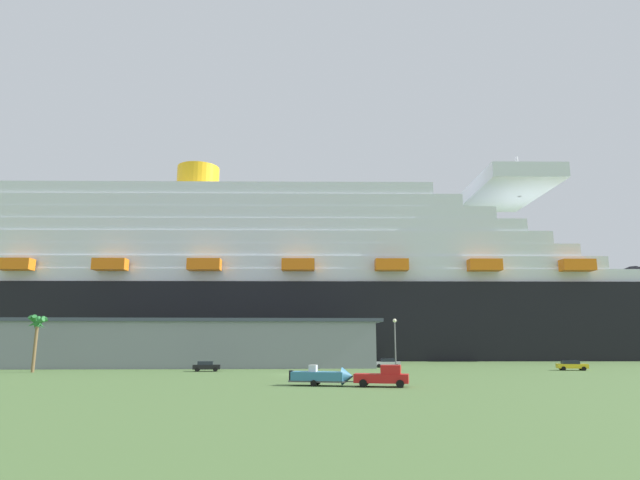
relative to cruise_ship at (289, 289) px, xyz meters
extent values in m
plane|color=#4C6B38|center=(4.25, -36.01, -18.75)|extent=(600.00, 600.00, 0.00)
cube|color=black|center=(2.60, 0.06, -9.19)|extent=(196.78, 35.00, 19.11)
cube|color=white|center=(2.60, 0.06, 2.02)|extent=(173.18, 32.12, 3.30)
cube|color=white|center=(-1.33, 0.02, 5.32)|extent=(163.99, 31.50, 3.30)
cube|color=white|center=(-5.26, -0.03, 8.63)|extent=(158.85, 30.57, 3.30)
cube|color=white|center=(-9.19, -0.07, 11.93)|extent=(153.45, 30.29, 3.30)
cube|color=white|center=(-13.11, -0.11, 15.23)|extent=(148.84, 29.55, 3.30)
cube|color=white|center=(-17.04, -0.16, 18.54)|extent=(141.32, 28.96, 3.30)
cube|color=white|center=(-20.97, -0.20, 21.84)|extent=(132.19, 28.62, 3.30)
cube|color=white|center=(-24.90, -0.24, 25.14)|extent=(125.14, 27.81, 3.30)
cube|color=white|center=(61.53, 0.71, 28.79)|extent=(20.04, 36.35, 4.00)
cylinder|color=yellow|center=(-26.86, -0.26, 30.90)|extent=(11.95, 11.95, 8.22)
cylinder|color=silver|center=(65.45, 0.75, 32.79)|extent=(0.80, 0.80, 12.00)
cube|color=orange|center=(-65.96, -17.78, 4.33)|extent=(8.03, 3.29, 2.80)
cube|color=orange|center=(-43.05, -17.52, 4.33)|extent=(8.03, 3.29, 2.80)
cube|color=orange|center=(-20.13, -17.27, 4.33)|extent=(8.03, 3.29, 2.80)
cube|color=orange|center=(2.79, -17.02, 4.33)|extent=(8.03, 3.29, 2.80)
cube|color=orange|center=(25.70, -16.77, 4.33)|extent=(8.03, 3.29, 2.80)
cube|color=orange|center=(48.62, -16.52, 4.33)|extent=(8.03, 3.29, 2.80)
cube|color=orange|center=(71.53, -16.27, 4.33)|extent=(8.03, 3.29, 2.80)
cube|color=gray|center=(-15.77, -40.82, -14.71)|extent=(67.54, 23.73, 8.08)
cube|color=#3F4759|center=(-15.77, -40.82, -10.37)|extent=(70.24, 24.68, 0.60)
cube|color=red|center=(14.52, -86.36, -17.90)|extent=(5.89, 3.08, 0.90)
cube|color=red|center=(15.51, -86.57, -17.00)|extent=(2.34, 2.21, 0.90)
cube|color=#26333F|center=(16.16, -86.70, -17.09)|extent=(0.43, 1.67, 0.63)
cylinder|color=black|center=(16.64, -85.78, -18.35)|extent=(0.84, 0.43, 0.80)
cylinder|color=black|center=(16.24, -87.74, -18.35)|extent=(0.84, 0.43, 0.80)
cylinder|color=black|center=(12.96, -85.03, -18.35)|extent=(0.84, 0.43, 0.80)
cylinder|color=black|center=(12.56, -86.98, -18.35)|extent=(0.84, 0.43, 0.80)
cube|color=#595960|center=(7.94, -85.02, -18.28)|extent=(6.37, 3.06, 0.16)
cube|color=#595960|center=(11.48, -85.74, -18.28)|extent=(1.98, 0.52, 0.10)
cylinder|color=black|center=(7.87, -83.94, -18.43)|extent=(0.67, 0.34, 0.64)
cylinder|color=black|center=(7.46, -85.98, -18.43)|extent=(0.67, 0.34, 0.64)
cube|color=teal|center=(7.94, -85.02, -17.75)|extent=(5.86, 3.16, 0.90)
cone|color=teal|center=(11.05, -85.65, -17.75)|extent=(1.55, 2.08, 1.88)
cube|color=silver|center=(7.39, -84.91, -16.95)|extent=(0.98, 1.14, 0.70)
cube|color=black|center=(5.02, -84.42, -17.75)|extent=(0.45, 0.56, 1.10)
cylinder|color=brown|center=(-35.71, -60.87, -15.06)|extent=(0.49, 0.49, 7.38)
cone|color=#287233|center=(-35.32, -60.80, -11.27)|extent=(1.13, 2.80, 2.18)
cone|color=#287233|center=(-35.43, -60.58, -11.27)|extent=(2.45, 2.44, 2.12)
cone|color=#287233|center=(-35.86, -60.50, -11.27)|extent=(2.74, 1.65, 2.27)
cone|color=#287233|center=(-36.08, -60.70, -11.27)|extent=(1.73, 2.71, 2.30)
cone|color=#287233|center=(-36.08, -61.02, -11.27)|extent=(1.64, 2.64, 2.42)
cone|color=#287233|center=(-35.80, -61.26, -11.27)|extent=(2.97, 1.29, 1.67)
cone|color=#287233|center=(-35.51, -61.21, -11.27)|extent=(2.82, 2.05, 1.84)
sphere|color=#287233|center=(-35.71, -60.87, -11.37)|extent=(1.10, 1.10, 1.10)
cylinder|color=slate|center=(19.31, -63.74, -15.03)|extent=(0.20, 0.20, 7.44)
sphere|color=#F9F2CC|center=(19.31, -63.74, -11.06)|extent=(0.56, 0.56, 0.56)
cube|color=yellow|center=(49.31, -55.26, -18.07)|extent=(4.89, 2.62, 0.70)
cube|color=#1E232D|center=(49.09, -55.22, -17.44)|extent=(2.85, 2.06, 0.55)
cylinder|color=black|center=(50.99, -54.68, -18.42)|extent=(0.69, 0.34, 0.66)
cylinder|color=black|center=(50.65, -56.43, -18.42)|extent=(0.69, 0.34, 0.66)
cylinder|color=black|center=(47.98, -54.10, -18.42)|extent=(0.69, 0.34, 0.66)
cylinder|color=black|center=(47.64, -55.85, -18.42)|extent=(0.69, 0.34, 0.66)
cube|color=silver|center=(20.32, -45.71, -18.07)|extent=(4.77, 1.93, 0.70)
cube|color=#1E232D|center=(20.56, -45.71, -17.44)|extent=(2.69, 1.69, 0.55)
cylinder|color=black|center=(18.74, -46.56, -18.42)|extent=(0.67, 0.24, 0.66)
cylinder|color=black|center=(18.79, -44.77, -18.42)|extent=(0.67, 0.24, 0.66)
cylinder|color=black|center=(21.85, -46.65, -18.42)|extent=(0.67, 0.24, 0.66)
cylinder|color=black|center=(21.90, -44.85, -18.42)|extent=(0.67, 0.24, 0.66)
cube|color=#264C99|center=(2.76, -47.69, -18.07)|extent=(4.70, 2.08, 0.70)
cube|color=#1E232D|center=(2.99, -47.68, -17.44)|extent=(2.67, 1.78, 0.55)
cylinder|color=black|center=(1.29, -48.69, -18.42)|extent=(0.67, 0.26, 0.66)
cylinder|color=black|center=(1.19, -46.88, -18.42)|extent=(0.67, 0.26, 0.66)
cylinder|color=black|center=(4.33, -48.51, -18.42)|extent=(0.67, 0.26, 0.66)
cylinder|color=black|center=(4.22, -46.70, -18.42)|extent=(0.67, 0.26, 0.66)
cube|color=black|center=(-9.74, -58.21, -18.07)|extent=(4.42, 2.33, 0.70)
cube|color=#1E232D|center=(-9.95, -58.24, -17.44)|extent=(2.56, 1.90, 0.55)
cylinder|color=black|center=(-8.49, -57.14, -18.42)|extent=(0.68, 0.31, 0.66)
cylinder|color=black|center=(-8.25, -58.89, -18.42)|extent=(0.68, 0.31, 0.66)
cylinder|color=black|center=(-11.24, -57.53, -18.42)|extent=(0.68, 0.31, 0.66)
cylinder|color=black|center=(-11.00, -59.28, -18.42)|extent=(0.68, 0.31, 0.66)
camera|label=1|loc=(8.13, -141.59, -14.17)|focal=28.89mm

